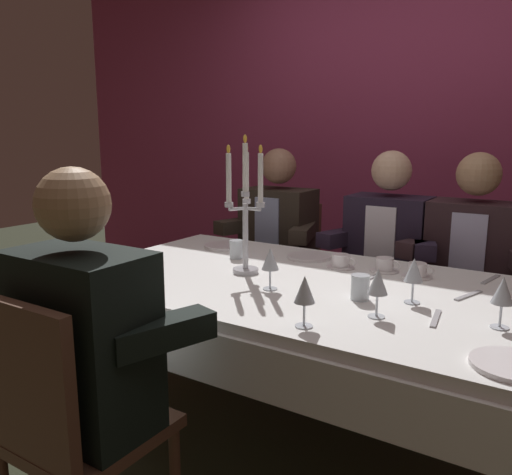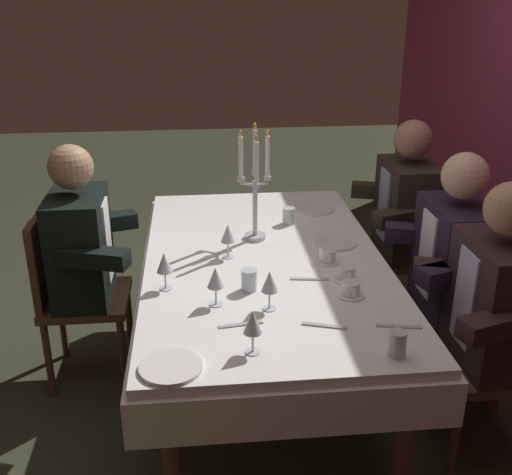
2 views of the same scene
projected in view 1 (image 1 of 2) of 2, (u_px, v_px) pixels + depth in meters
The scene contains 24 objects.
ground_plane at pixel (295, 444), 2.26m from camera, with size 12.00×12.00×0.00m, color #313523.
back_wall at pixel (421, 130), 3.36m from camera, with size 6.00×0.12×2.70m, color #973357.
dining_table at pixel (298, 308), 2.14m from camera, with size 1.94×1.14×0.74m.
candelabra at pixel (245, 213), 2.18m from camera, with size 0.15×0.17×0.58m.
dinner_plate_0 at pixel (309, 257), 2.49m from camera, with size 0.21×0.21×0.01m, color white.
dinner_plate_1 at pixel (225, 246), 2.73m from camera, with size 0.22×0.22×0.01m, color white.
wine_glass_0 at pixel (378, 283), 1.67m from camera, with size 0.07×0.07×0.16m.
wine_glass_1 at pixel (305, 291), 1.59m from camera, with size 0.07×0.07×0.16m.
wine_glass_2 at pixel (503, 292), 1.58m from camera, with size 0.07×0.07×0.16m.
wine_glass_3 at pixel (414, 271), 1.81m from camera, with size 0.07×0.07×0.16m.
wine_glass_4 at pixel (270, 260), 1.97m from camera, with size 0.07×0.07×0.16m.
water_tumbler_0 at pixel (236, 249), 2.48m from camera, with size 0.07×0.07×0.09m, color silver.
water_tumbler_1 at pixel (360, 287), 1.86m from camera, with size 0.07×0.07×0.09m, color silver.
coffee_cup_0 at pixel (341, 262), 2.31m from camera, with size 0.13×0.12×0.06m.
coffee_cup_1 at pixel (417, 271), 2.15m from camera, with size 0.13×0.12×0.06m.
coffee_cup_2 at pixel (385, 265), 2.24m from camera, with size 0.13×0.12×0.06m.
spoon_0 at pixel (491, 279), 2.12m from camera, with size 0.17×0.02×0.01m, color #B7B7BC.
spoon_1 at pixel (369, 279), 2.13m from camera, with size 0.17×0.02×0.01m, color #B7B7BC.
fork_2 at pixel (468, 295), 1.91m from camera, with size 0.17×0.02×0.01m, color #B7B7BC.
spoon_3 at pixel (436, 318), 1.67m from camera, with size 0.17×0.02×0.01m, color #B7B7BC.
seated_diner_0 at pixel (279, 232), 3.17m from camera, with size 0.63×0.48×1.24m.
seated_diner_1 at pixel (81, 340), 1.52m from camera, with size 0.63×0.48×1.24m.
seated_diner_2 at pixel (388, 245), 2.81m from camera, with size 0.63×0.48×1.24m.
seated_diner_3 at pixel (472, 255), 2.58m from camera, with size 0.63×0.48×1.24m.
Camera 1 is at (0.96, -1.81, 1.33)m, focal length 36.45 mm.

